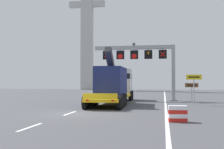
# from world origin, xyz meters

# --- Properties ---
(ground) EXTENTS (112.00, 112.00, 0.00)m
(ground) POSITION_xyz_m (0.00, 0.00, 0.00)
(ground) COLOR #4C4C51
(lane_markings) EXTENTS (0.20, 57.08, 0.01)m
(lane_markings) POSITION_xyz_m (-0.40, 21.24, 0.01)
(lane_markings) COLOR silver
(lane_markings) RESTS_ON ground
(edge_line_right) EXTENTS (0.20, 63.00, 0.01)m
(edge_line_right) POSITION_xyz_m (6.20, 12.00, 0.01)
(edge_line_right) COLOR silver
(edge_line_right) RESTS_ON ground
(overhead_lane_gantry) EXTENTS (9.55, 0.90, 6.67)m
(overhead_lane_gantry) POSITION_xyz_m (3.87, 14.06, 5.06)
(overhead_lane_gantry) COLOR #9EA0A5
(overhead_lane_gantry) RESTS_ON ground
(heavy_haul_truck_yellow) EXTENTS (3.32, 14.12, 5.30)m
(heavy_haul_truck_yellow) POSITION_xyz_m (1.08, 10.17, 1.99)
(heavy_haul_truck_yellow) COLOR yellow
(heavy_haul_truck_yellow) RESTS_ON ground
(exit_sign_yellow) EXTENTS (1.42, 0.15, 2.85)m
(exit_sign_yellow) POSITION_xyz_m (8.84, 8.72, 2.13)
(exit_sign_yellow) COLOR #9EA0A5
(exit_sign_yellow) RESTS_ON ground
(tourist_info_sign_brown) EXTENTS (1.33, 0.15, 2.03)m
(tourist_info_sign_brown) POSITION_xyz_m (8.86, 11.27, 1.53)
(tourist_info_sign_brown) COLOR #9EA0A5
(tourist_info_sign_brown) RESTS_ON ground
(crash_barrier_striped) EXTENTS (1.04, 0.58, 0.90)m
(crash_barrier_striped) POSITION_xyz_m (6.79, -2.85, 0.45)
(crash_barrier_striped) COLOR red
(crash_barrier_striped) RESTS_ON ground
(bridge_pylon_distant) EXTENTS (9.00, 2.00, 34.79)m
(bridge_pylon_distant) POSITION_xyz_m (-12.92, 50.42, 17.79)
(bridge_pylon_distant) COLOR #B7B7B2
(bridge_pylon_distant) RESTS_ON ground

